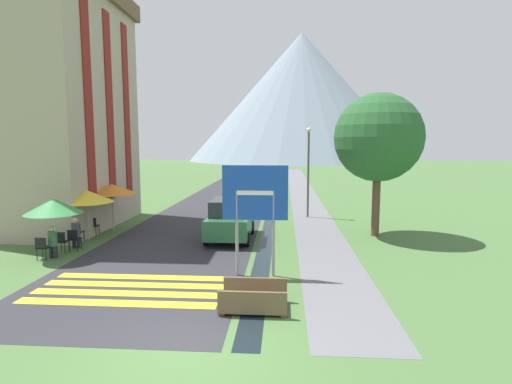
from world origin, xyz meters
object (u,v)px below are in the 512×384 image
hotel_building (57,98)px  road_sign (255,202)px  parked_car_near (230,219)px  tree_by_path (378,138)px  parked_car_far (249,189)px  cafe_chair_near_left (61,240)px  person_seated_far (76,231)px  person_seated_near (53,240)px  cafe_chair_middle (77,231)px  footbridge (254,300)px  cafe_chair_far_left (93,225)px  cafe_umbrella_middle_yellow (87,196)px  cafe_umbrella_front_green (54,206)px  streetlamp (308,164)px  cafe_umbrella_rear_orange (112,189)px  cafe_chair_near_right (74,238)px  cafe_chair_nearest (42,246)px

hotel_building → road_sign: bearing=-34.6°
parked_car_near → tree_by_path: size_ratio=0.59×
parked_car_far → tree_by_path: bearing=-57.7°
cafe_chair_near_left → person_seated_far: size_ratio=0.68×
parked_car_near → person_seated_near: parked_car_near is taller
cafe_chair_middle → tree_by_path: size_ratio=0.13×
road_sign → cafe_chair_near_left: (-7.65, 2.13, -1.87)m
person_seated_far → person_seated_near: bearing=-94.3°
road_sign → footbridge: (0.15, -2.59, -2.15)m
footbridge → cafe_chair_near_left: cafe_chair_near_left is taller
cafe_chair_far_left → cafe_umbrella_middle_yellow: size_ratio=0.38×
cafe_chair_far_left → cafe_umbrella_front_green: size_ratio=0.38×
streetlamp → parked_car_near: bearing=-123.1°
hotel_building → cafe_umbrella_rear_orange: (3.04, -0.94, -4.46)m
cafe_chair_middle → tree_by_path: tree_by_path is taller
streetlamp → cafe_chair_near_right: bearing=-140.2°
cafe_chair_far_left → streetlamp: streetlamp is taller
cafe_chair_far_left → cafe_umbrella_rear_orange: (0.48, 1.13, 1.53)m
road_sign → cafe_umbrella_rear_orange: bearing=139.7°
streetlamp → hotel_building: bearing=-165.2°
hotel_building → road_sign: (10.44, -7.20, -4.12)m
footbridge → cafe_umbrella_front_green: cafe_umbrella_front_green is taller
footbridge → cafe_chair_near_right: bearing=145.7°
footbridge → cafe_umbrella_middle_yellow: (-7.80, 6.86, 1.72)m
cafe_chair_near_left → cafe_umbrella_rear_orange: (0.25, 4.14, 1.53)m
cafe_chair_near_left → parked_car_near: bearing=48.7°
person_seated_near → person_seated_far: size_ratio=0.97×
cafe_chair_near_right → cafe_chair_nearest: (-0.46, -1.34, 0.00)m
cafe_chair_near_left → person_seated_near: (0.03, -0.62, 0.16)m
cafe_chair_near_left → cafe_umbrella_middle_yellow: bearing=115.1°
person_seated_far → cafe_umbrella_middle_yellow: bearing=95.9°
hotel_building → person_seated_far: hotel_building is taller
cafe_chair_near_left → cafe_umbrella_front_green: (0.15, -0.63, 1.43)m
cafe_chair_near_right → person_seated_far: size_ratio=0.68×
parked_car_far → streetlamp: bearing=-57.3°
cafe_chair_nearest → streetlamp: streetlamp is taller
cafe_chair_far_left → cafe_chair_near_right: bearing=-75.4°
parked_car_near → cafe_chair_near_left: (-6.21, -2.71, -0.40)m
parked_car_far → cafe_chair_near_right: bearing=-112.0°
footbridge → streetlamp: (2.14, 13.17, 2.82)m
parked_car_near → cafe_chair_far_left: parked_car_near is taller
parked_car_near → cafe_umbrella_rear_orange: 6.22m
footbridge → tree_by_path: size_ratio=0.26×
cafe_chair_near_left → cafe_chair_near_right: (0.28, 0.41, 0.00)m
cafe_chair_far_left → person_seated_near: person_seated_near is taller
hotel_building → parked_car_far: (8.79, 9.51, -5.60)m
tree_by_path → cafe_chair_far_left: bearing=-176.1°
person_seated_near → streetlamp: 13.64m
cafe_chair_nearest → cafe_umbrella_front_green: (0.33, 0.31, 1.43)m
cafe_umbrella_front_green → cafe_umbrella_rear_orange: bearing=88.8°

